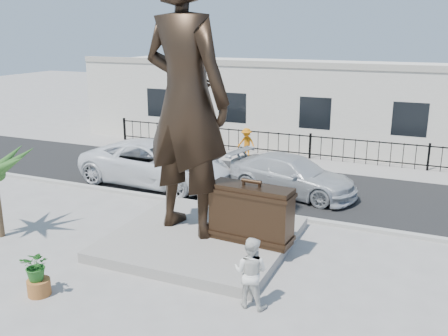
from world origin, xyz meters
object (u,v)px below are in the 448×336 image
(statue, at_px, (186,100))
(car_white, at_px, (156,163))
(tourist, at_px, (251,272))
(suitcase, at_px, (251,214))

(statue, xyz_separation_m, car_white, (-3.82, 4.44, -3.42))
(statue, relative_size, car_white, 1.25)
(car_white, bearing_deg, tourist, -133.95)
(statue, relative_size, tourist, 4.66)
(statue, distance_m, suitcase, 3.81)
(statue, xyz_separation_m, suitcase, (2.11, -0.12, -3.17))
(tourist, height_order, car_white, car_white)
(statue, distance_m, tourist, 5.56)
(suitcase, distance_m, car_white, 7.49)
(statue, bearing_deg, suitcase, -170.20)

